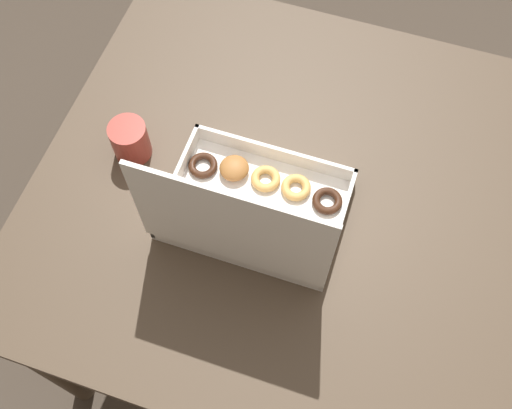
# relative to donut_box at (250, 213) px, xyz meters

# --- Properties ---
(ground_plane) EXTENTS (8.00, 8.00, 0.00)m
(ground_plane) POSITION_rel_donut_box_xyz_m (-0.04, -0.10, -0.83)
(ground_plane) COLOR #42382D
(dining_table) EXTENTS (1.01, 0.96, 0.77)m
(dining_table) POSITION_rel_donut_box_xyz_m (-0.04, -0.10, -0.17)
(dining_table) COLOR #4C3D2D
(dining_table) RESTS_ON ground_plane
(donut_box) EXTENTS (0.34, 0.26, 0.30)m
(donut_box) POSITION_rel_donut_box_xyz_m (0.00, 0.00, 0.00)
(donut_box) COLOR white
(donut_box) RESTS_ON dining_table
(coffee_mug) EXTENTS (0.08, 0.08, 0.09)m
(coffee_mug) POSITION_rel_donut_box_xyz_m (0.28, -0.09, -0.02)
(coffee_mug) COLOR #A3382D
(coffee_mug) RESTS_ON dining_table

